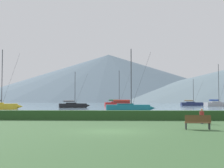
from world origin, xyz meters
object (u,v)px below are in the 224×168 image
park_bench_near_path (198,121)px  sailboat_slip_6 (73,105)px  sailboat_slip_2 (128,107)px  sailboat_slip_3 (192,104)px  sailboat_slip_1 (118,104)px  person_seated_viewer (202,115)px  sailboat_slip_4 (217,104)px

park_bench_near_path → sailboat_slip_6: bearing=111.9°
sailboat_slip_2 → sailboat_slip_6: bearing=113.5°
park_bench_near_path → sailboat_slip_3: bearing=82.7°
sailboat_slip_6 → sailboat_slip_2: bearing=-76.7°
sailboat_slip_1 → sailboat_slip_2: size_ratio=1.04×
sailboat_slip_1 → sailboat_slip_3: size_ratio=1.24×
person_seated_viewer → park_bench_near_path: bearing=-115.3°
park_bench_near_path → person_seated_viewer: size_ratio=1.35×
sailboat_slip_2 → sailboat_slip_4: 51.60m
sailboat_slip_4 → person_seated_viewer: bearing=-122.0°
sailboat_slip_6 → person_seated_viewer: (18.93, -51.31, 0.05)m
sailboat_slip_1 → person_seated_viewer: bearing=-94.2°
sailboat_slip_1 → sailboat_slip_3: 26.36m
sailboat_slip_2 → sailboat_slip_4: sailboat_slip_4 is taller
sailboat_slip_2 → sailboat_slip_6: size_ratio=1.18×
sailboat_slip_4 → sailboat_slip_6: size_ratio=1.45×
sailboat_slip_1 → sailboat_slip_6: bearing=-130.9°
sailboat_slip_6 → person_seated_viewer: sailboat_slip_6 is taller
person_seated_viewer → sailboat_slip_3: bearing=69.8°
sailboat_slip_3 → person_seated_viewer: (-16.32, -79.26, 0.02)m
sailboat_slip_3 → person_seated_viewer: size_ratio=7.11×
sailboat_slip_2 → person_seated_viewer: 27.30m
sailboat_slip_3 → sailboat_slip_4: size_ratio=0.69×
sailboat_slip_4 → park_bench_near_path: bearing=-122.0°
sailboat_slip_1 → sailboat_slip_6: sailboat_slip_1 is taller
person_seated_viewer → sailboat_slip_1: bearing=88.2°
sailboat_slip_2 → sailboat_slip_3: bearing=62.4°
sailboat_slip_1 → park_bench_near_path: 75.11m
sailboat_slip_3 → sailboat_slip_4: (5.70, -8.96, 0.08)m
sailboat_slip_4 → person_seated_viewer: size_ratio=10.34×
sailboat_slip_3 → sailboat_slip_1: bearing=-158.7°
sailboat_slip_2 → person_seated_viewer: bearing=-83.1°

